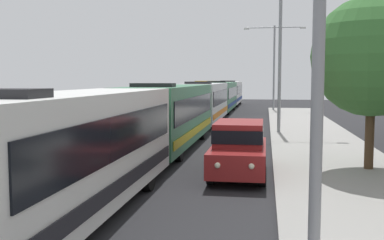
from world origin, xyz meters
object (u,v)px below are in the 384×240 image
(bus_lead, at_px, (72,149))
(streetlamp_far, at_px, (274,59))
(bus_second_in_line, at_px, (171,114))
(bus_middle, at_px, (205,101))
(box_truck_oncoming, at_px, (206,92))
(bus_rear, at_px, (230,92))
(bus_fourth_in_line, at_px, (221,96))
(roadside_tree, at_px, (372,56))
(white_suv, at_px, (239,147))
(streetlamp_mid, at_px, (280,43))

(bus_lead, bearing_deg, streetlamp_far, 82.17)
(bus_second_in_line, distance_m, streetlamp_far, 28.34)
(bus_middle, bearing_deg, box_truck_oncoming, 97.30)
(bus_rear, height_order, streetlamp_far, streetlamp_far)
(bus_lead, xyz_separation_m, bus_middle, (0.00, 24.31, 0.00))
(bus_fourth_in_line, relative_size, box_truck_oncoming, 1.74)
(box_truck_oncoming, distance_m, roadside_tree, 44.88)
(bus_lead, xyz_separation_m, white_suv, (3.70, 5.53, -0.66))
(bus_middle, xyz_separation_m, bus_rear, (-0.00, 24.81, -0.00))
(bus_second_in_line, relative_size, roadside_tree, 1.95)
(bus_second_in_line, height_order, roadside_tree, roadside_tree)
(bus_rear, relative_size, white_suv, 2.46)
(bus_second_in_line, distance_m, white_suv, 7.21)
(bus_lead, distance_m, bus_fourth_in_line, 36.67)
(box_truck_oncoming, bearing_deg, roadside_tree, -75.00)
(bus_lead, distance_m, streetlamp_mid, 19.32)
(streetlamp_far, bearing_deg, roadside_tree, -84.90)
(bus_fourth_in_line, bearing_deg, streetlamp_mid, -73.76)
(streetlamp_mid, distance_m, streetlamp_far, 21.09)
(streetlamp_mid, xyz_separation_m, roadside_tree, (2.90, -11.33, -1.35))
(bus_second_in_line, relative_size, white_suv, 2.56)
(bus_middle, xyz_separation_m, streetlamp_mid, (5.40, -6.17, 3.84))
(bus_fourth_in_line, distance_m, bus_rear, 12.45)
(white_suv, height_order, streetlamp_mid, streetlamp_mid)
(bus_lead, distance_m, white_suv, 6.68)
(bus_lead, distance_m, roadside_tree, 11.02)
(bus_rear, height_order, box_truck_oncoming, bus_rear)
(bus_second_in_line, xyz_separation_m, streetlamp_mid, (5.40, 6.47, 3.84))
(white_suv, distance_m, streetlamp_far, 34.05)
(bus_lead, relative_size, bus_fourth_in_line, 0.87)
(bus_middle, distance_m, box_truck_oncoming, 26.00)
(bus_lead, distance_m, bus_middle, 24.31)
(white_suv, bearing_deg, bus_lead, -123.78)
(bus_lead, bearing_deg, bus_rear, 90.00)
(bus_middle, bearing_deg, white_suv, -78.86)
(bus_middle, relative_size, streetlamp_far, 1.31)
(streetlamp_far, height_order, roadside_tree, streetlamp_far)
(bus_rear, bearing_deg, streetlamp_far, -61.38)
(white_suv, height_order, roadside_tree, roadside_tree)
(bus_fourth_in_line, xyz_separation_m, box_truck_oncoming, (-3.30, 13.42, 0.01))
(bus_fourth_in_line, bearing_deg, white_suv, -83.23)
(bus_lead, height_order, box_truck_oncoming, bus_lead)
(bus_second_in_line, relative_size, bus_rear, 1.04)
(bus_second_in_line, xyz_separation_m, bus_middle, (-0.00, 12.63, -0.00))
(bus_lead, xyz_separation_m, roadside_tree, (8.29, 6.81, 2.48))
(bus_second_in_line, distance_m, bus_rear, 37.45)
(bus_lead, height_order, streetlamp_far, streetlamp_far)
(bus_second_in_line, bearing_deg, bus_middle, 90.00)
(bus_second_in_line, distance_m, streetlamp_mid, 9.26)
(bus_fourth_in_line, height_order, bus_rear, same)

